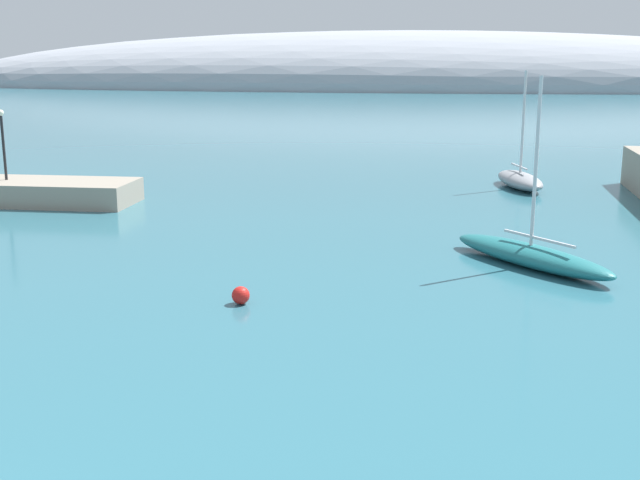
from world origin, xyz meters
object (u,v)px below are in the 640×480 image
at_px(sailboat_teal_mid_mooring, 531,255).
at_px(harbor_lamp_post, 3,137).
at_px(sailboat_grey_outer_mooring, 520,180).
at_px(mooring_buoy_red, 241,295).

distance_m(sailboat_teal_mid_mooring, harbor_lamp_post, 30.83).
distance_m(sailboat_grey_outer_mooring, harbor_lamp_post, 31.93).
bearing_deg(sailboat_grey_outer_mooring, harbor_lamp_post, -86.10).
relative_size(sailboat_teal_mid_mooring, sailboat_grey_outer_mooring, 1.02).
bearing_deg(mooring_buoy_red, harbor_lamp_post, 138.45).
bearing_deg(sailboat_teal_mid_mooring, harbor_lamp_post, 28.71).
height_order(sailboat_teal_mid_mooring, harbor_lamp_post, sailboat_teal_mid_mooring).
bearing_deg(sailboat_teal_mid_mooring, sailboat_grey_outer_mooring, -45.35).
distance_m(sailboat_teal_mid_mooring, mooring_buoy_red, 12.46).
relative_size(sailboat_teal_mid_mooring, harbor_lamp_post, 1.89).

